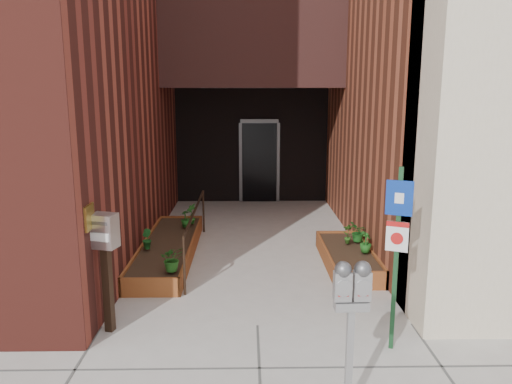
{
  "coord_description": "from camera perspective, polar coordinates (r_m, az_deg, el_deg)",
  "views": [
    {
      "loc": [
        -0.12,
        -5.92,
        2.99
      ],
      "look_at": [
        0.01,
        1.8,
        1.38
      ],
      "focal_mm": 35.0,
      "sensor_mm": 36.0,
      "label": 1
    }
  ],
  "objects": [
    {
      "name": "ground",
      "position": [
        6.63,
        0.16,
        -15.03
      ],
      "size": [
        80.0,
        80.0,
        0.0
      ],
      "primitive_type": "plane",
      "color": "#9E9991",
      "rests_on": "ground"
    },
    {
      "name": "architecture",
      "position": [
        12.97,
        -1.35,
        20.59
      ],
      "size": [
        20.0,
        14.6,
        10.0
      ],
      "color": "maroon",
      "rests_on": "ground"
    },
    {
      "name": "planter_left",
      "position": [
        9.19,
        -9.96,
        -6.53
      ],
      "size": [
        0.9,
        3.6,
        0.3
      ],
      "color": "brown",
      "rests_on": "ground"
    },
    {
      "name": "planter_right",
      "position": [
        8.77,
        10.45,
        -7.43
      ],
      "size": [
        0.8,
        2.2,
        0.3
      ],
      "color": "brown",
      "rests_on": "ground"
    },
    {
      "name": "handrail",
      "position": [
        8.9,
        -6.97,
        -2.91
      ],
      "size": [
        0.04,
        3.34,
        0.9
      ],
      "color": "black",
      "rests_on": "ground"
    },
    {
      "name": "parking_meter",
      "position": [
        4.65,
        10.88,
        -11.7
      ],
      "size": [
        0.33,
        0.16,
        1.49
      ],
      "color": "#939395",
      "rests_on": "ground"
    },
    {
      "name": "sign_post",
      "position": [
        5.82,
        15.82,
        -5.32
      ],
      "size": [
        0.28,
        0.13,
        2.15
      ],
      "color": "#163E20",
      "rests_on": "ground"
    },
    {
      "name": "payment_dropbox",
      "position": [
        6.36,
        -16.85,
        -6.1
      ],
      "size": [
        0.35,
        0.29,
        1.51
      ],
      "color": "black",
      "rests_on": "ground"
    },
    {
      "name": "shrub_left_a",
      "position": [
        7.62,
        -9.55,
        -7.52
      ],
      "size": [
        0.42,
        0.42,
        0.39
      ],
      "primitive_type": "imported",
      "rotation": [
        0.0,
        0.0,
        0.25
      ],
      "color": "#1F5718",
      "rests_on": "planter_left"
    },
    {
      "name": "shrub_left_b",
      "position": [
        8.74,
        -12.42,
        -5.26
      ],
      "size": [
        0.26,
        0.26,
        0.34
      ],
      "primitive_type": "imported",
      "rotation": [
        0.0,
        0.0,
        2.16
      ],
      "color": "#19571D",
      "rests_on": "planter_left"
    },
    {
      "name": "shrub_left_c",
      "position": [
        9.96,
        -8.05,
        -3.0
      ],
      "size": [
        0.27,
        0.27,
        0.34
      ],
      "primitive_type": "imported",
      "rotation": [
        0.0,
        0.0,
        3.88
      ],
      "color": "#195217",
      "rests_on": "planter_left"
    },
    {
      "name": "shrub_left_d",
      "position": [
        10.15,
        -7.37,
        -2.5
      ],
      "size": [
        0.3,
        0.3,
        0.41
      ],
      "primitive_type": "imported",
      "rotation": [
        0.0,
        0.0,
        5.37
      ],
      "color": "#21631C",
      "rests_on": "planter_left"
    },
    {
      "name": "shrub_right_a",
      "position": [
        8.55,
        12.43,
        -5.6
      ],
      "size": [
        0.27,
        0.27,
        0.35
      ],
      "primitive_type": "imported",
      "rotation": [
        0.0,
        0.0,
        1.07
      ],
      "color": "#1C5A19",
      "rests_on": "planter_right"
    },
    {
      "name": "shrub_right_b",
      "position": [
        8.96,
        10.48,
        -4.68
      ],
      "size": [
        0.2,
        0.2,
        0.36
      ],
      "primitive_type": "imported",
      "rotation": [
        0.0,
        0.0,
        3.2
      ],
      "color": "#2A5B1A",
      "rests_on": "planter_right"
    },
    {
      "name": "shrub_right_c",
      "position": [
        9.09,
        11.59,
        -4.51
      ],
      "size": [
        0.38,
        0.38,
        0.36
      ],
      "primitive_type": "imported",
      "rotation": [
        0.0,
        0.0,
        4.48
      ],
      "color": "#185519",
      "rests_on": "planter_right"
    }
  ]
}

